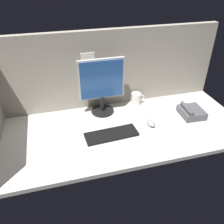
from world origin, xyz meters
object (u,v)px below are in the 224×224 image
mouse (151,123)px  mug_ceramic_white (136,99)px  monitor (102,85)px  desk_phone (191,112)px  keyboard (111,134)px

mouse → mug_ceramic_white: (-0.14, 31.73, 3.35)cm
monitor → mouse: bearing=-42.1°
monitor → desk_phone: (66.11, -24.00, -20.70)cm
keyboard → mouse: mouse is taller
monitor → keyboard: (-1.09, -32.37, -22.89)cm
keyboard → mouse: size_ratio=3.85×
desk_phone → mouse: bearing=-174.1°
keyboard → desk_phone: desk_phone is taller
monitor → mouse: 46.89cm
keyboard → mug_ceramic_white: 48.40cm
monitor → mouse: monitor is taller
monitor → keyboard: bearing=-91.9°
desk_phone → mug_ceramic_white: bearing=141.7°
monitor → mouse: (30.67, -27.67, -22.19)cm
mug_ceramic_white → keyboard: bearing=-131.0°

